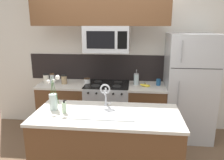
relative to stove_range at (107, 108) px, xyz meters
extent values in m
cube|color=silver|center=(0.30, 0.38, 0.84)|extent=(5.20, 0.10, 2.60)
cube|color=black|center=(0.00, 0.32, 0.69)|extent=(3.02, 0.01, 0.48)
cube|color=brown|center=(-0.79, 0.00, -0.02)|extent=(0.82, 0.62, 0.88)
cube|color=beige|center=(-0.79, 0.00, 0.43)|extent=(0.85, 0.65, 0.03)
cube|color=brown|center=(0.69, 0.00, -0.02)|extent=(0.62, 0.62, 0.88)
cube|color=beige|center=(0.69, 0.00, 0.43)|extent=(0.65, 0.65, 0.03)
cube|color=#B7BABF|center=(0.00, 0.00, -0.01)|extent=(0.76, 0.62, 0.91)
cube|color=black|center=(0.00, 0.00, 0.45)|extent=(0.76, 0.62, 0.01)
cylinder|color=black|center=(-0.18, -0.14, 0.46)|extent=(0.15, 0.15, 0.01)
cylinder|color=black|center=(0.18, -0.14, 0.46)|extent=(0.15, 0.15, 0.01)
cylinder|color=black|center=(-0.18, 0.14, 0.46)|extent=(0.15, 0.15, 0.01)
cylinder|color=black|center=(0.18, 0.14, 0.46)|extent=(0.15, 0.15, 0.01)
cylinder|color=black|center=(-0.27, -0.32, 0.39)|extent=(0.03, 0.02, 0.03)
cylinder|color=black|center=(-0.14, -0.32, 0.39)|extent=(0.03, 0.02, 0.03)
cylinder|color=black|center=(0.00, -0.32, 0.39)|extent=(0.03, 0.02, 0.03)
cylinder|color=black|center=(0.14, -0.32, 0.39)|extent=(0.03, 0.02, 0.03)
cylinder|color=black|center=(0.27, -0.32, 0.39)|extent=(0.03, 0.02, 0.03)
cube|color=#B7BABF|center=(0.00, -0.02, 1.24)|extent=(0.74, 0.40, 0.43)
cube|color=black|center=(-0.07, -0.22, 1.24)|extent=(0.45, 0.00, 0.27)
cube|color=black|center=(0.27, -0.22, 1.24)|extent=(0.15, 0.00, 0.27)
cube|color=brown|center=(-0.10, -0.05, 1.75)|extent=(2.20, 0.34, 0.60)
cube|color=#B7BABF|center=(1.39, 0.02, 0.44)|extent=(0.78, 0.72, 1.80)
cube|color=black|center=(1.39, -0.34, 0.83)|extent=(0.75, 0.00, 0.01)
cylinder|color=#99999E|center=(1.16, -0.36, 1.08)|extent=(0.01, 0.01, 0.32)
cylinder|color=#99999E|center=(1.16, -0.36, 0.29)|extent=(0.01, 0.01, 0.68)
cylinder|color=silver|center=(-1.10, -0.01, 0.52)|extent=(0.10, 0.10, 0.15)
cylinder|color=black|center=(-1.10, -0.01, 0.61)|extent=(0.10, 0.10, 0.02)
cylinder|color=silver|center=(-1.00, 0.03, 0.52)|extent=(0.08, 0.08, 0.15)
cylinder|color=#4C331E|center=(-1.00, 0.03, 0.61)|extent=(0.08, 0.08, 0.02)
cylinder|color=#997F5B|center=(-0.77, -0.02, 0.52)|extent=(0.10, 0.10, 0.14)
cylinder|color=black|center=(-0.77, -0.02, 0.60)|extent=(0.10, 0.10, 0.02)
cylinder|color=silver|center=(-0.36, 0.02, 0.49)|extent=(0.11, 0.11, 0.09)
cylinder|color=#4C331E|center=(-0.36, 0.02, 0.54)|extent=(0.10, 0.10, 0.01)
ellipsoid|color=yellow|center=(0.65, -0.07, 0.47)|extent=(0.17, 0.10, 0.05)
ellipsoid|color=yellow|center=(0.65, -0.05, 0.47)|extent=(0.18, 0.05, 0.06)
ellipsoid|color=yellow|center=(0.66, -0.07, 0.47)|extent=(0.18, 0.06, 0.06)
ellipsoid|color=yellow|center=(0.67, -0.05, 0.47)|extent=(0.17, 0.11, 0.06)
cylinder|color=brown|center=(0.66, -0.06, 0.50)|extent=(0.02, 0.02, 0.03)
cylinder|color=silver|center=(0.50, 0.06, 0.54)|extent=(0.09, 0.09, 0.18)
cylinder|color=#A3A3AA|center=(0.50, 0.06, 0.64)|extent=(0.08, 0.08, 0.02)
cylinder|color=#A3A3AA|center=(0.50, 0.06, 0.67)|extent=(0.01, 0.01, 0.05)
sphere|color=#A3A3AA|center=(0.50, 0.06, 0.71)|extent=(0.02, 0.02, 0.02)
cylinder|color=#1E5184|center=(0.89, 0.05, 0.50)|extent=(0.08, 0.08, 0.11)
cube|color=brown|center=(0.15, -1.25, -0.02)|extent=(1.72, 0.77, 0.88)
cube|color=beige|center=(0.15, -1.25, 0.43)|extent=(1.75, 0.80, 0.03)
cube|color=#ADAFB5|center=(0.11, -1.25, 0.45)|extent=(0.76, 0.42, 0.01)
cube|color=#ADAFB5|center=(-0.07, -1.25, 0.37)|extent=(0.30, 0.32, 0.15)
cube|color=#ADAFB5|center=(0.28, -1.25, 0.37)|extent=(0.30, 0.32, 0.15)
cylinder|color=#B7BABF|center=(0.11, -1.00, 0.46)|extent=(0.04, 0.04, 0.02)
cylinder|color=#B7BABF|center=(0.11, -1.00, 0.58)|extent=(0.02, 0.02, 0.22)
torus|color=#B7BABF|center=(0.11, -1.05, 0.69)|extent=(0.13, 0.02, 0.13)
cylinder|color=#B7BABF|center=(0.11, -1.11, 0.66)|extent=(0.02, 0.02, 0.06)
cube|color=#B7BABF|center=(0.14, -1.00, 0.48)|extent=(0.07, 0.01, 0.01)
cylinder|color=beige|center=(-0.35, -1.29, 0.51)|extent=(0.05, 0.05, 0.13)
cylinder|color=black|center=(-0.35, -1.29, 0.59)|extent=(0.02, 0.02, 0.02)
cube|color=black|center=(-0.34, -1.29, 0.61)|extent=(0.03, 0.01, 0.01)
cylinder|color=silver|center=(-0.52, -1.20, 0.55)|extent=(0.10, 0.10, 0.20)
cylinder|color=silver|center=(-0.52, -1.20, 0.48)|extent=(0.09, 0.09, 0.06)
cylinder|color=#386B2D|center=(-0.48, -1.21, 0.69)|extent=(0.09, 0.03, 0.35)
sphere|color=white|center=(-0.44, -1.23, 0.87)|extent=(0.06, 0.06, 0.06)
cylinder|color=#386B2D|center=(-0.54, -1.22, 0.66)|extent=(0.04, 0.04, 0.31)
sphere|color=white|center=(-0.55, -1.23, 0.82)|extent=(0.05, 0.05, 0.05)
cylinder|color=#386B2D|center=(-0.52, -1.18, 0.66)|extent=(0.01, 0.04, 0.30)
sphere|color=white|center=(-0.51, -1.17, 0.81)|extent=(0.04, 0.04, 0.04)
camera|label=1|loc=(0.46, -3.65, 1.49)|focal=35.00mm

